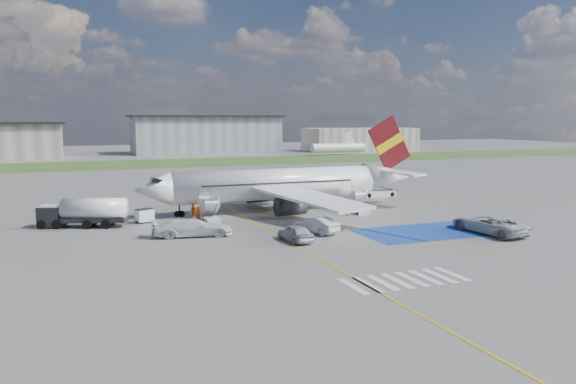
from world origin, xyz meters
The scene contains 22 objects.
ground centered at (0.00, 0.00, 0.00)m, with size 400.00×400.00×0.00m, color #60605E.
grass_strip centered at (0.00, 95.00, 0.01)m, with size 400.00×30.00×0.01m, color #2D4C1E.
taxiway_line_main centered at (0.00, 12.00, 0.01)m, with size 120.00×0.20×0.01m, color gold.
taxiway_line_cross centered at (-5.00, -10.00, 0.01)m, with size 0.20×60.00×0.01m, color gold.
taxiway_line_diag centered at (0.00, 12.00, 0.01)m, with size 0.20×60.00×0.01m, color gold.
staging_box centered at (10.00, -4.00, 0.01)m, with size 14.00×8.00×0.01m, color #183D93.
crosswalk centered at (-1.80, -18.00, 0.01)m, with size 9.00×4.00×0.01m.
terminal_centre centered at (20.00, 135.00, 6.00)m, with size 48.00×18.00×12.00m, color gray.
terminal_east centered at (75.00, 128.00, 4.00)m, with size 40.00×16.00×8.00m, color gray.
airliner centered at (1.51, 14.00, 3.39)m, with size 36.81×32.95×11.92m.
airstairs_fwd centered at (-9.50, 8.70, 0.62)m, with size 1.90×5.20×3.60m.
airstairs_aft centered at (9.00, 8.70, 0.62)m, with size 1.90×5.20×3.60m.
fuel_tanker centered at (-22.66, 11.69, 1.31)m, with size 9.37×5.31×3.11m.
gpu_cart centered at (-16.29, 11.96, 0.71)m, with size 2.17×1.77×1.56m.
belt_loader centered at (18.94, 20.66, 0.42)m, with size 5.63×2.18×1.68m.
car_silver_a centered at (-4.24, -3.17, 0.81)m, with size 1.91×4.74×1.62m, color #A8AAAF.
car_silver_b centered at (-0.80, -0.30, 0.84)m, with size 1.78×5.10×1.68m, color #A9ACB0.
van_white_a centered at (15.54, -6.80, 1.24)m, with size 3.05×6.61×2.48m, color silver.
van_white_b centered at (-12.83, 2.69, 1.16)m, with size 2.40×5.91×2.32m, color silver.
crew_fwd centered at (-10.65, 9.95, 0.91)m, with size 0.66×0.44×1.82m, color orange.
crew_nose centered at (-10.62, 12.66, 0.87)m, with size 0.84×0.66×1.74m, color orange.
crew_aft centered at (6.85, 7.42, 0.81)m, with size 0.95×0.39×1.62m, color orange.
Camera 1 is at (-24.09, -51.45, 11.63)m, focal length 35.00 mm.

